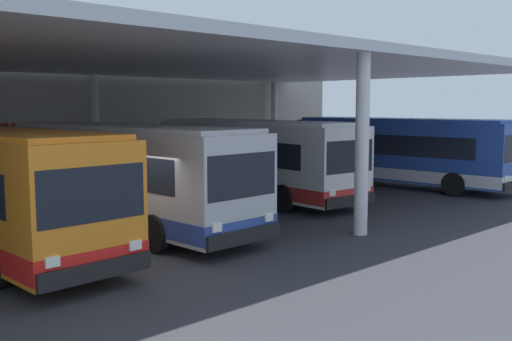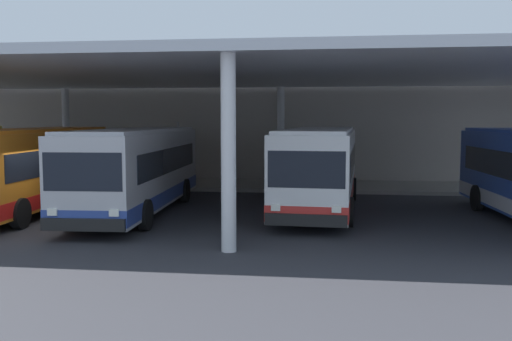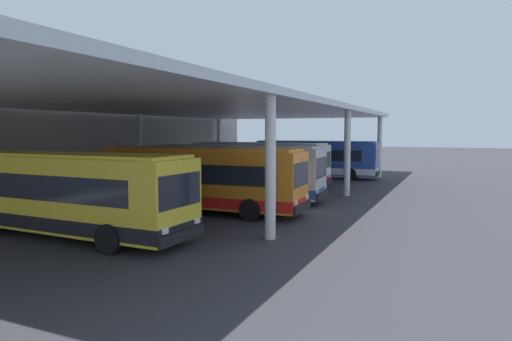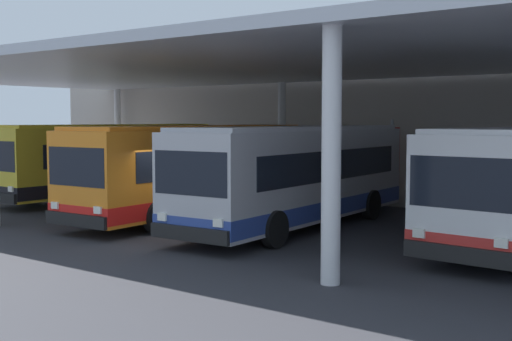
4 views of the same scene
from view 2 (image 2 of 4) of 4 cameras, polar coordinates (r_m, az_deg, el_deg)
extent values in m
plane|color=#333338|center=(19.58, -19.54, -5.47)|extent=(200.00, 200.00, 0.00)
cube|color=gray|center=(30.38, -9.46, -1.32)|extent=(42.00, 4.50, 0.18)
cube|color=#ADA399|center=(33.30, -7.92, 5.16)|extent=(48.00, 1.60, 7.01)
cube|color=silver|center=(24.34, -13.99, 9.49)|extent=(40.00, 17.00, 0.30)
cylinder|color=silver|center=(34.10, -18.64, 3.46)|extent=(0.40, 0.40, 5.25)
cylinder|color=silver|center=(14.88, -2.80, 1.71)|extent=(0.40, 0.40, 5.25)
cylinder|color=silver|center=(30.74, 2.52, 3.56)|extent=(0.40, 0.40, 5.25)
cube|color=orange|center=(22.98, -21.84, 0.29)|extent=(2.95, 10.50, 2.70)
cube|color=red|center=(23.08, -21.75, -2.19)|extent=(2.97, 10.52, 0.50)
cube|color=black|center=(23.09, -21.69, 1.06)|extent=(2.91, 8.63, 0.90)
cube|color=orange|center=(22.91, -21.96, 3.80)|extent=(2.73, 10.07, 0.12)
cylinder|color=black|center=(19.72, -22.75, -4.03)|extent=(0.32, 1.01, 1.00)
cylinder|color=black|center=(26.19, -21.32, -1.77)|extent=(0.32, 1.01, 1.00)
cylinder|color=black|center=(25.20, -16.32, -1.88)|extent=(0.32, 1.01, 1.00)
cube|color=#B7B7BC|center=(21.52, -12.01, 0.24)|extent=(3.01, 10.51, 2.70)
cube|color=#2D4799|center=(21.63, -11.96, -2.40)|extent=(3.03, 10.53, 0.50)
cube|color=black|center=(21.64, -11.91, 1.06)|extent=(2.96, 8.64, 0.90)
cube|color=black|center=(16.65, -17.10, -0.13)|extent=(2.30, 0.23, 1.10)
cube|color=black|center=(16.76, -17.07, -5.26)|extent=(2.45, 0.28, 0.36)
cube|color=silver|center=(21.45, -12.08, 3.99)|extent=(2.79, 10.09, 0.12)
cube|color=yellow|center=(16.62, -17.14, 2.70)|extent=(1.75, 0.21, 0.28)
cube|color=white|center=(17.07, -19.91, -3.97)|extent=(0.28, 0.09, 0.20)
cube|color=white|center=(16.40, -14.16, -4.18)|extent=(0.28, 0.09, 0.20)
cylinder|color=black|center=(19.07, -18.26, -4.19)|extent=(0.33, 1.01, 1.00)
cylinder|color=black|center=(18.26, -11.14, -4.43)|extent=(0.33, 1.01, 1.00)
cylinder|color=black|center=(24.73, -12.78, -1.93)|extent=(0.33, 1.01, 1.00)
cylinder|color=black|center=(24.11, -7.22, -2.02)|extent=(0.33, 1.01, 1.00)
cube|color=white|center=(21.83, 6.46, 0.39)|extent=(3.10, 10.53, 2.70)
cube|color=red|center=(21.94, 6.43, -2.21)|extent=(3.13, 10.55, 0.50)
cube|color=black|center=(21.96, 6.50, 1.20)|extent=(3.03, 8.66, 0.90)
cube|color=black|center=(16.69, 5.12, 0.10)|extent=(2.30, 0.25, 1.10)
cube|color=black|center=(16.80, 5.05, -5.03)|extent=(2.46, 0.30, 0.36)
cube|color=white|center=(21.76, 6.50, 4.09)|extent=(2.88, 10.10, 0.12)
cube|color=yellow|center=(16.67, 5.15, 2.92)|extent=(1.75, 0.22, 0.28)
cube|color=white|center=(16.87, 2.01, -3.76)|extent=(0.28, 0.10, 0.20)
cube|color=white|center=(16.69, 8.14, -3.91)|extent=(0.28, 0.10, 0.20)
cylinder|color=black|center=(18.94, 1.96, -3.99)|extent=(0.34, 1.01, 1.00)
cylinder|color=black|center=(18.72, 9.41, -4.17)|extent=(0.34, 1.01, 1.00)
cylinder|color=black|center=(24.91, 4.12, -1.76)|extent=(0.34, 1.01, 1.00)
cylinder|color=black|center=(24.74, 9.77, -1.87)|extent=(0.34, 1.01, 1.00)
cylinder|color=black|center=(23.29, 21.48, -2.61)|extent=(0.34, 1.01, 1.00)
cube|color=#4C515B|center=(30.89, -12.63, -0.27)|extent=(1.80, 0.44, 0.08)
cube|color=#4C515B|center=(31.05, -12.51, 0.23)|extent=(1.80, 0.06, 0.44)
cube|color=#2D2D33|center=(31.15, -13.83, -0.66)|extent=(0.10, 0.36, 0.45)
cube|color=#2D2D33|center=(30.68, -11.39, -0.70)|extent=(0.10, 0.36, 0.45)
cylinder|color=#236638|center=(32.18, -18.10, -0.18)|extent=(0.48, 0.48, 0.90)
cylinder|color=black|center=(32.14, -18.12, 0.69)|extent=(0.52, 0.52, 0.08)
cylinder|color=#B2B2B7|center=(29.16, -7.89, 1.76)|extent=(0.12, 0.12, 3.20)
cube|color=#B22323|center=(29.12, -7.91, 2.51)|extent=(0.70, 0.04, 1.80)
camera|label=1|loc=(16.87, -67.02, 2.78)|focal=40.53mm
camera|label=3|loc=(31.07, -67.05, 2.83)|focal=31.15mm
camera|label=4|loc=(5.16, 62.12, 0.48)|focal=46.59mm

